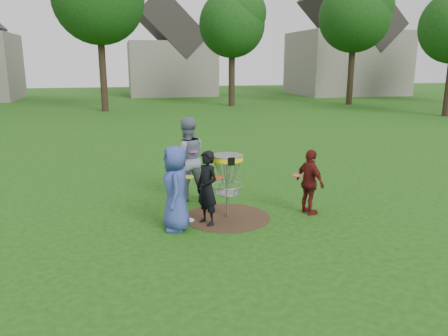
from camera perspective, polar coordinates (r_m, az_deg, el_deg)
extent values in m
plane|color=#19470F|center=(9.25, 0.43, -6.46)|extent=(100.00, 100.00, 0.00)
cylinder|color=#47331E|center=(9.24, 0.43, -6.44)|extent=(1.80, 1.80, 0.01)
imported|color=#354593|center=(8.41, -6.33, -2.67)|extent=(0.58, 0.84, 1.66)
imported|color=black|center=(8.66, -2.24, -2.64)|extent=(0.58, 0.65, 1.51)
imported|color=slate|center=(10.24, -4.88, 1.20)|extent=(1.02, 0.83, 1.95)
imported|color=#5B1614|center=(9.44, 11.16, -1.83)|extent=(0.55, 0.89, 1.41)
cylinder|color=white|center=(9.09, -4.59, -6.82)|extent=(0.22, 0.22, 0.02)
cylinder|color=#9EA0A5|center=(9.03, 0.44, -2.35)|extent=(0.05, 0.05, 1.38)
cylinder|color=yellow|center=(8.88, 0.45, 1.31)|extent=(0.64, 0.64, 0.10)
cylinder|color=#9EA0A5|center=(8.87, 0.45, 1.66)|extent=(0.66, 0.66, 0.01)
cube|color=black|center=(8.58, 0.97, 0.85)|extent=(0.14, 0.02, 0.16)
torus|color=#9EA0A5|center=(9.03, 0.44, -2.29)|extent=(0.62, 0.62, 0.02)
torus|color=#9EA0A5|center=(9.07, 0.44, -3.26)|extent=(0.50, 0.50, 0.02)
cylinder|color=#9EA0A5|center=(9.08, 0.44, -3.32)|extent=(0.44, 0.44, 0.01)
cylinder|color=#AAD217|center=(8.49, -4.69, -1.17)|extent=(0.22, 0.22, 0.02)
cylinder|color=#F44114|center=(8.79, -0.86, -1.23)|extent=(0.22, 0.22, 0.02)
cylinder|color=#E73D99|center=(9.96, -4.07, 2.16)|extent=(0.22, 0.22, 0.02)
cylinder|color=#DD3B3A|center=(9.31, 9.58, -0.95)|extent=(0.22, 0.22, 0.02)
cylinder|color=#38281C|center=(29.95, -15.50, 11.57)|extent=(0.46, 0.46, 4.62)
cylinder|color=#38281C|center=(32.47, 1.01, 11.45)|extent=(0.46, 0.46, 3.78)
sphere|color=#164211|center=(32.55, 1.04, 18.27)|extent=(4.68, 4.68, 4.68)
cylinder|color=#38281C|center=(34.91, 16.21, 11.42)|extent=(0.46, 0.46, 4.20)
sphere|color=#164211|center=(35.04, 16.70, 18.45)|extent=(5.20, 5.20, 5.20)
cube|color=gray|center=(43.72, -6.93, 12.74)|extent=(8.00, 7.00, 5.00)
cube|color=#2D2826|center=(43.84, -7.08, 17.90)|extent=(6.11, 7.14, 6.11)
cube|color=gray|center=(46.06, 15.63, 13.02)|extent=(10.00, 8.00, 6.00)
cube|color=#2D2826|center=(46.29, 16.03, 18.96)|extent=(7.64, 8.16, 7.64)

